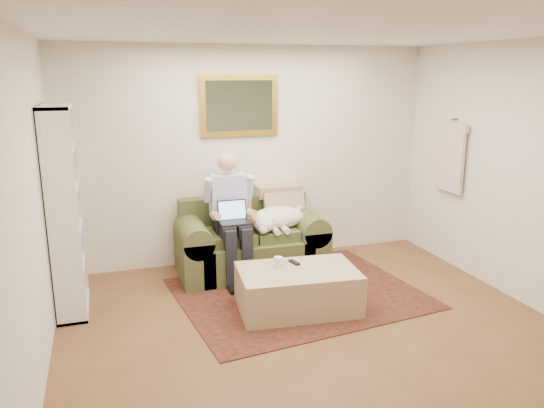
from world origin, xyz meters
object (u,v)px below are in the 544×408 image
sofa (251,247)px  seated_man (232,218)px  sleeping_dog (277,218)px  laptop (233,216)px  ottoman (298,290)px  bookshelf (64,211)px  coffee_mug (278,262)px

sofa → seated_man: size_ratio=1.19×
sleeping_dog → laptop: bearing=-166.4°
ottoman → bookshelf: (-2.11, 0.71, 0.79)m
coffee_mug → bookshelf: size_ratio=0.05×
laptop → coffee_mug: bearing=-72.3°
sofa → coffee_mug: (0.00, -1.02, 0.18)m
sofa → bookshelf: bearing=-167.4°
sofa → bookshelf: bookshelf is taller
bookshelf → coffee_mug: bearing=-16.4°
seated_man → laptop: (0.00, -0.07, 0.03)m
ottoman → coffee_mug: (-0.16, 0.14, 0.26)m
coffee_mug → seated_man: bearing=106.4°
ottoman → laptop: bearing=113.6°
sleeping_dog → bookshelf: size_ratio=0.35×
ottoman → coffee_mug: 0.33m
seated_man → sleeping_dog: size_ratio=2.04×
laptop → coffee_mug: (0.25, -0.80, -0.28)m
sleeping_dog → bookshelf: (-2.26, -0.35, 0.36)m
seated_man → bookshelf: size_ratio=0.71×
sofa → ottoman: bearing=-82.3°
coffee_mug → bookshelf: (-1.96, 0.58, 0.53)m
laptop → bookshelf: bookshelf is taller
seated_man → sleeping_dog: 0.56m
sofa → seated_man: seated_man is taller
seated_man → ottoman: seated_man is taller
sofa → sleeping_dog: sofa is taller
laptop → coffee_mug: size_ratio=3.27×
seated_man → coffee_mug: (0.25, -0.86, -0.24)m
bookshelf → ottoman: bearing=-18.7°
seated_man → coffee_mug: seated_man is taller
sofa → coffee_mug: bearing=-90.0°
laptop → ottoman: 1.15m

